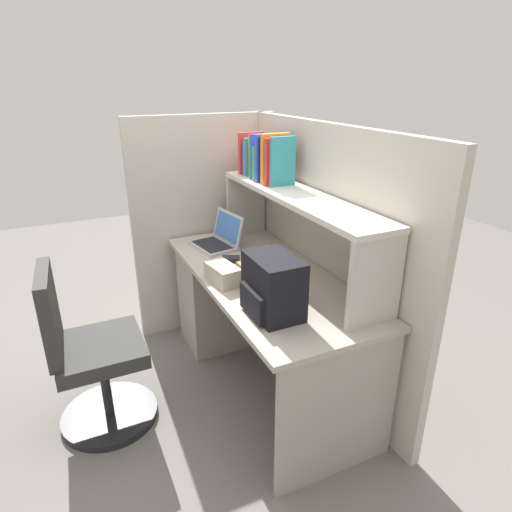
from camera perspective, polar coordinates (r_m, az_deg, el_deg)
ground_plane at (r=2.89m, az=0.93°, el=-15.64°), size 8.00×8.00×0.00m
desk at (r=2.97m, az=-2.32°, el=-5.24°), size 1.60×0.70×0.73m
cubicle_partition_rear at (r=2.67m, az=8.40°, el=-0.01°), size 1.84×0.05×1.55m
cubicle_partition_left at (r=3.21m, az=-6.47°, el=3.96°), size 0.05×1.06×1.55m
overhead_hutch at (r=2.47m, az=5.28°, el=5.92°), size 1.44×0.28×0.45m
reference_books_on_shelf at (r=2.76m, az=1.31°, el=12.60°), size 0.44×0.19×0.29m
laptop at (r=2.92m, az=-4.88°, el=2.24°), size 0.35×0.30×0.22m
backpack at (r=2.05m, az=2.14°, el=-4.02°), size 0.30×0.23×0.29m
computer_mouse at (r=2.67m, az=-3.27°, el=-0.41°), size 0.10×0.12×0.03m
paper_cup at (r=2.57m, az=-0.93°, el=-0.55°), size 0.08×0.08×0.10m
tissue_box at (r=2.40m, az=-4.34°, el=-2.33°), size 0.24×0.15×0.10m
desk_book_stack at (r=2.37m, az=0.61°, el=-2.42°), size 0.27×0.20×0.12m
office_chair at (r=2.52m, az=-20.74°, el=-12.62°), size 0.52×0.52×0.93m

